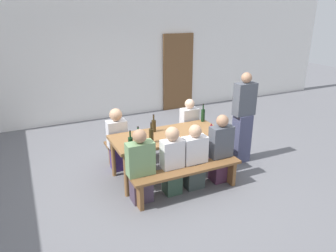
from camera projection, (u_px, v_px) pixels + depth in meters
name	position (u px, v px, depth m)	size (l,w,h in m)	color
ground_plane	(168.00, 174.00, 5.56)	(24.00, 24.00, 0.00)	slate
back_wall	(108.00, 56.00, 8.00)	(14.00, 0.20, 3.20)	white
wooden_door	(178.00, 72.00, 8.84)	(0.90, 0.06, 2.10)	brown
tasting_table	(168.00, 139.00, 5.32)	(1.90, 0.82, 0.75)	olive
bench_near	(188.00, 174.00, 4.83)	(1.80, 0.30, 0.45)	brown
bench_far	(152.00, 141.00, 6.04)	(1.80, 0.30, 0.45)	brown
wine_bottle_0	(151.00, 135.00, 4.93)	(0.07, 0.07, 0.34)	#332814
wine_bottle_1	(154.00, 125.00, 5.38)	(0.08, 0.08, 0.31)	#332814
wine_bottle_2	(131.00, 144.00, 4.65)	(0.07, 0.07, 0.32)	#143319
wine_bottle_3	(138.00, 139.00, 4.75)	(0.08, 0.08, 0.34)	#234C2D
wine_bottle_4	(203.00, 115.00, 5.86)	(0.07, 0.07, 0.34)	#143319
wine_glass_0	(211.00, 126.00, 5.33)	(0.07, 0.07, 0.17)	silver
wine_glass_1	(191.00, 132.00, 5.06)	(0.07, 0.07, 0.17)	silver
seated_guest_near_0	(141.00, 168.00, 4.61)	(0.40, 0.24, 1.15)	#493A4C
seated_guest_near_1	(172.00, 162.00, 4.82)	(0.34, 0.24, 1.10)	#314A3A
seated_guest_near_2	(194.00, 159.00, 4.98)	(0.39, 0.24, 1.08)	#37413E
seated_guest_near_3	(221.00, 150.00, 5.17)	(0.37, 0.24, 1.17)	#49273C
seated_guest_far_0	(117.00, 140.00, 5.55)	(0.34, 0.24, 1.14)	#3F2971
seated_guest_far_1	(189.00, 129.00, 6.13)	(0.33, 0.24, 1.14)	#2C4341
standing_host	(243.00, 120.00, 5.78)	(0.39, 0.24, 1.69)	#444767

